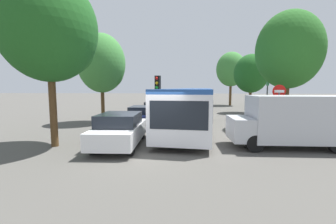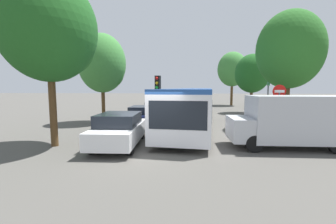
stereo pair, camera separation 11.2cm
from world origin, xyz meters
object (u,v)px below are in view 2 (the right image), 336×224
(articulated_bus, at_px, (194,103))
(no_entry_sign, at_px, (279,102))
(tree_right_far, at_px, (232,70))
(traffic_light, at_px, (158,90))
(tree_right_mid, at_px, (253,75))
(white_van, at_px, (292,120))
(city_bus_rear, at_px, (170,95))
(tree_left_near, at_px, (52,32))
(queued_car_black, at_px, (160,105))
(tree_right_near, at_px, (288,52))
(queued_car_navy, at_px, (143,116))
(tree_left_mid, at_px, (103,65))
(queued_car_tan, at_px, (155,109))
(queued_car_white, at_px, (120,129))
(direction_sign_post, at_px, (268,89))

(articulated_bus, distance_m, no_entry_sign, 6.52)
(tree_right_far, bearing_deg, traffic_light, -111.11)
(no_entry_sign, relative_size, tree_right_mid, 0.46)
(white_van, distance_m, tree_right_mid, 14.76)
(articulated_bus, height_order, city_bus_rear, articulated_bus)
(tree_left_near, distance_m, tree_right_mid, 19.65)
(city_bus_rear, distance_m, queued_car_black, 11.71)
(queued_car_black, xyz_separation_m, tree_right_near, (9.70, -9.83, 4.24))
(traffic_light, bearing_deg, queued_car_navy, -118.35)
(tree_left_mid, bearing_deg, white_van, -30.09)
(city_bus_rear, relative_size, queued_car_black, 2.89)
(queued_car_black, bearing_deg, city_bus_rear, -3.81)
(queued_car_tan, distance_m, tree_left_mid, 6.25)
(white_van, height_order, traffic_light, traffic_light)
(traffic_light, relative_size, no_entry_sign, 1.21)
(queued_car_navy, height_order, queued_car_tan, queued_car_navy)
(queued_car_white, xyz_separation_m, queued_car_tan, (-0.10, 10.68, -0.06))
(tree_right_near, bearing_deg, direction_sign_post, 102.85)
(articulated_bus, relative_size, tree_right_far, 2.19)
(tree_right_near, bearing_deg, no_entry_sign, -117.13)
(articulated_bus, xyz_separation_m, queued_car_white, (-3.45, -7.42, -0.73))
(queued_car_white, relative_size, tree_right_far, 0.55)
(city_bus_rear, bearing_deg, traffic_light, 179.98)
(queued_car_white, relative_size, tree_right_mid, 0.72)
(queued_car_white, bearing_deg, articulated_bus, -27.97)
(queued_car_tan, bearing_deg, traffic_light, -172.17)
(white_van, relative_size, traffic_light, 1.49)
(white_van, bearing_deg, direction_sign_post, -102.30)
(queued_car_tan, height_order, tree_left_near, tree_left_near)
(tree_left_mid, bearing_deg, queued_car_black, 70.17)
(tree_left_mid, height_order, tree_right_mid, tree_left_mid)
(direction_sign_post, relative_size, tree_left_near, 0.48)
(white_van, bearing_deg, tree_right_far, -96.05)
(no_entry_sign, xyz_separation_m, tree_right_mid, (1.79, 12.09, 2.17))
(queued_car_white, distance_m, tree_right_mid, 17.99)
(tree_right_mid, bearing_deg, tree_left_mid, -148.78)
(articulated_bus, xyz_separation_m, traffic_light, (-2.26, -3.45, 1.00))
(city_bus_rear, height_order, traffic_light, traffic_light)
(white_van, distance_m, tree_left_mid, 13.16)
(queued_car_tan, bearing_deg, no_entry_sign, -137.86)
(tree_right_far, bearing_deg, tree_right_near, -89.87)
(articulated_bus, relative_size, no_entry_sign, 6.25)
(direction_sign_post, bearing_deg, tree_right_mid, -83.18)
(articulated_bus, distance_m, queued_car_tan, 4.88)
(white_van, xyz_separation_m, tree_right_near, (1.75, 5.17, 3.70))
(direction_sign_post, bearing_deg, queued_car_tan, -5.83)
(tree_left_mid, bearing_deg, direction_sign_post, 3.57)
(articulated_bus, relative_size, tree_left_mid, 2.62)
(queued_car_black, bearing_deg, queued_car_navy, 178.15)
(queued_car_white, xyz_separation_m, tree_right_far, (9.37, 25.16, 4.55))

